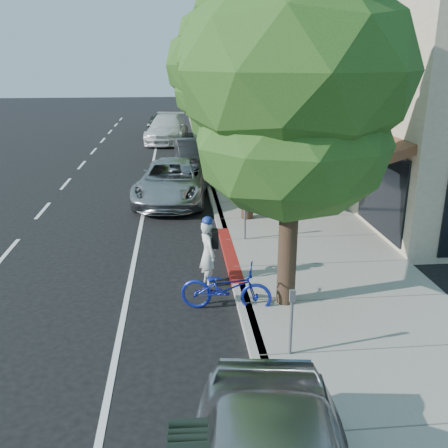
{
  "coord_description": "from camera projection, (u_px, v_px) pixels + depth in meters",
  "views": [
    {
      "loc": [
        -1.37,
        -11.62,
        5.21
      ],
      "look_at": [
        -0.27,
        -0.14,
        1.35
      ],
      "focal_mm": 40.0,
      "sensor_mm": 36.0,
      "label": 1
    }
  ],
  "objects": [
    {
      "name": "ground",
      "position": [
        234.0,
        272.0,
        12.75
      ],
      "size": [
        120.0,
        120.0,
        0.0
      ],
      "primitive_type": "plane",
      "color": "black",
      "rests_on": "ground"
    },
    {
      "name": "sidewalk",
      "position": [
        267.0,
        189.0,
        20.49
      ],
      "size": [
        4.6,
        56.0,
        0.15
      ],
      "primitive_type": "cube",
      "color": "gray",
      "rests_on": "ground"
    },
    {
      "name": "curb",
      "position": [
        211.0,
        190.0,
        20.28
      ],
      "size": [
        0.3,
        56.0,
        0.15
      ],
      "primitive_type": "cube",
      "color": "#9E998E",
      "rests_on": "ground"
    },
    {
      "name": "curb_red_segment",
      "position": [
        230.0,
        255.0,
        13.67
      ],
      "size": [
        0.32,
        4.0,
        0.15
      ],
      "primitive_type": "cube",
      "color": "maroon",
      "rests_on": "ground"
    },
    {
      "name": "storefront_building",
      "position": [
        360.0,
        88.0,
        29.5
      ],
      "size": [
        10.0,
        36.0,
        7.0
      ],
      "primitive_type": "cube",
      "color": "beige",
      "rests_on": "ground"
    },
    {
      "name": "street_tree_0",
      "position": [
        295.0,
        76.0,
        9.4
      ],
      "size": [
        4.6,
        4.6,
        7.83
      ],
      "color": "black",
      "rests_on": "ground"
    },
    {
      "name": "street_tree_1",
      "position": [
        249.0,
        66.0,
        15.03
      ],
      "size": [
        4.61,
        4.61,
        7.95
      ],
      "color": "black",
      "rests_on": "ground"
    },
    {
      "name": "street_tree_2",
      "position": [
        229.0,
        67.0,
        20.74
      ],
      "size": [
        4.26,
        4.26,
        7.67
      ],
      "color": "black",
      "rests_on": "ground"
    },
    {
      "name": "street_tree_3",
      "position": [
        217.0,
        67.0,
        26.43
      ],
      "size": [
        5.63,
        5.63,
        7.95
      ],
      "color": "black",
      "rests_on": "ground"
    },
    {
      "name": "street_tree_4",
      "position": [
        209.0,
        66.0,
        32.11
      ],
      "size": [
        4.19,
        4.19,
        7.45
      ],
      "color": "black",
      "rests_on": "ground"
    },
    {
      "name": "street_tree_5",
      "position": [
        204.0,
        63.0,
        37.73
      ],
      "size": [
        4.27,
        4.27,
        7.65
      ],
      "color": "black",
      "rests_on": "ground"
    },
    {
      "name": "cyclist",
      "position": [
        208.0,
        254.0,
        11.81
      ],
      "size": [
        0.54,
        0.67,
        1.6
      ],
      "primitive_type": "imported",
      "rotation": [
        0.0,
        0.0,
        1.87
      ],
      "color": "silver",
      "rests_on": "ground"
    },
    {
      "name": "bicycle",
      "position": [
        226.0,
        288.0,
        10.7
      ],
      "size": [
        2.07,
        1.11,
        1.04
      ],
      "primitive_type": "imported",
      "rotation": [
        0.0,
        0.0,
        1.35
      ],
      "color": "navy",
      "rests_on": "ground"
    },
    {
      "name": "silver_suv",
      "position": [
        173.0,
        181.0,
        18.92
      ],
      "size": [
        3.24,
        5.75,
        1.52
      ],
      "primitive_type": "imported",
      "rotation": [
        0.0,
        0.0,
        -0.14
      ],
      "color": "#A3A4A8",
      "rests_on": "ground"
    },
    {
      "name": "dark_sedan",
      "position": [
        195.0,
        157.0,
        23.35
      ],
      "size": [
        2.01,
        4.88,
        1.57
      ],
      "primitive_type": "imported",
      "rotation": [
        0.0,
        0.0,
        0.07
      ],
      "color": "black",
      "rests_on": "ground"
    },
    {
      "name": "white_pickup",
      "position": [
        167.0,
        129.0,
        32.13
      ],
      "size": [
        2.99,
        6.03,
        1.69
      ],
      "primitive_type": "imported",
      "rotation": [
        0.0,
        0.0,
        -0.11
      ],
      "color": "silver",
      "rests_on": "ground"
    },
    {
      "name": "dark_suv_far",
      "position": [
        163.0,
        126.0,
        33.19
      ],
      "size": [
        2.45,
        5.17,
        1.71
      ],
      "primitive_type": "imported",
      "rotation": [
        0.0,
        0.0,
        0.09
      ],
      "color": "black",
      "rests_on": "ground"
    },
    {
      "name": "pedestrian",
      "position": [
        232.0,
        148.0,
        23.55
      ],
      "size": [
        1.21,
        1.19,
        1.96
      ],
      "primitive_type": "imported",
      "rotation": [
        0.0,
        0.0,
        3.88
      ],
      "color": "black",
      "rests_on": "sidewalk"
    }
  ]
}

